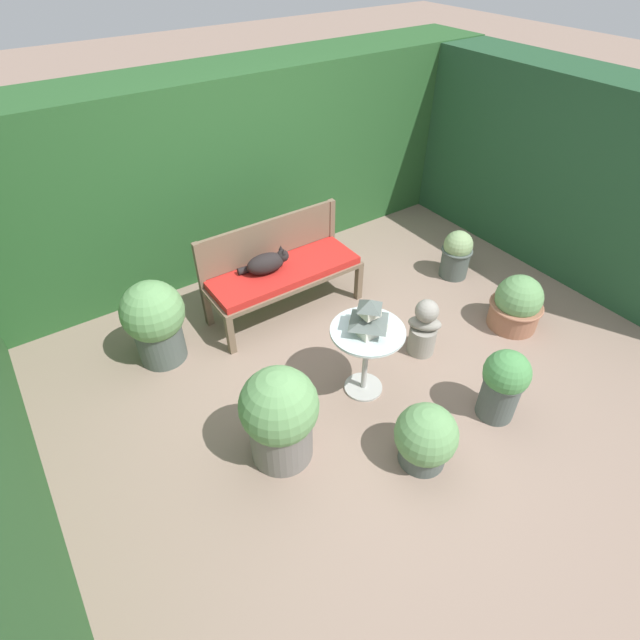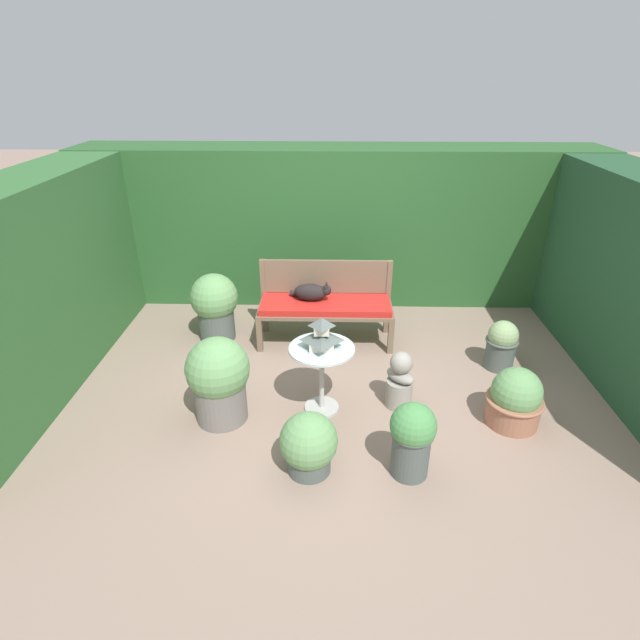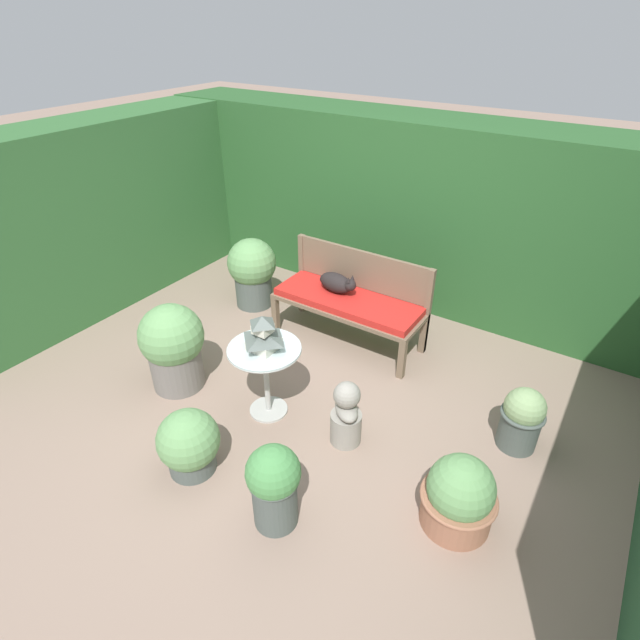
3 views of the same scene
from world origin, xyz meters
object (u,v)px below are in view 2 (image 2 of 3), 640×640
(patio_table, at_px, (322,362))
(potted_plant_bench_left, at_px, (501,344))
(garden_bust, at_px, (400,381))
(potted_plant_path_edge, at_px, (412,437))
(potted_plant_bench_right, at_px, (219,379))
(garden_bench, at_px, (325,308))
(cat, at_px, (312,292))
(pagoda_birdhouse, at_px, (322,335))
(potted_plant_table_near, at_px, (309,445))
(potted_plant_hedge_corner, at_px, (515,399))
(potted_plant_patio_mid, at_px, (215,305))

(patio_table, relative_size, potted_plant_bench_left, 1.22)
(garden_bust, bearing_deg, potted_plant_path_edge, -45.05)
(garden_bust, relative_size, potted_plant_bench_left, 1.06)
(potted_plant_bench_right, bearing_deg, garden_bench, 57.62)
(cat, relative_size, patio_table, 0.72)
(garden_bench, height_order, garden_bust, garden_bust)
(potted_plant_bench_left, height_order, potted_plant_bench_right, potted_plant_bench_right)
(garden_bench, distance_m, pagoda_birdhouse, 1.29)
(cat, relative_size, potted_plant_table_near, 0.91)
(garden_bench, xyz_separation_m, cat, (-0.15, 0.04, 0.17))
(cat, height_order, potted_plant_bench_right, potted_plant_bench_right)
(patio_table, height_order, potted_plant_bench_right, potted_plant_bench_right)
(potted_plant_path_edge, distance_m, potted_plant_bench_right, 1.68)
(potted_plant_path_edge, bearing_deg, potted_plant_bench_right, 158.14)
(potted_plant_path_edge, relative_size, potted_plant_bench_left, 1.19)
(patio_table, height_order, potted_plant_hedge_corner, patio_table)
(garden_bench, xyz_separation_m, patio_table, (-0.01, -1.24, 0.08))
(garden_bust, xyz_separation_m, potted_plant_bench_left, (1.11, 0.68, 0.01))
(cat, distance_m, potted_plant_bench_left, 2.05)
(pagoda_birdhouse, xyz_separation_m, potted_plant_table_near, (-0.08, -0.78, -0.52))
(garden_bust, distance_m, potted_plant_bench_left, 1.30)
(potted_plant_path_edge, xyz_separation_m, potted_plant_bench_left, (1.12, 1.53, -0.07))
(garden_bench, xyz_separation_m, potted_plant_bench_right, (-0.89, -1.40, -0.01))
(garden_bust, relative_size, potted_plant_table_near, 1.10)
(cat, bearing_deg, potted_plant_path_edge, -61.99)
(cat, xyz_separation_m, potted_plant_bench_left, (1.95, -0.54, -0.32))
(garden_bench, height_order, patio_table, patio_table)
(garden_bench, bearing_deg, cat, 163.65)
(garden_bench, height_order, cat, cat)
(potted_plant_hedge_corner, xyz_separation_m, potted_plant_bench_right, (-2.54, -0.00, 0.17))
(pagoda_birdhouse, bearing_deg, potted_plant_path_edge, -48.86)
(garden_bench, bearing_deg, potted_plant_table_near, -92.63)
(potted_plant_patio_mid, bearing_deg, patio_table, -46.62)
(garden_bench, distance_m, patio_table, 1.24)
(potted_plant_hedge_corner, xyz_separation_m, potted_plant_table_near, (-1.74, -0.62, 0.00))
(pagoda_birdhouse, relative_size, potted_plant_path_edge, 0.46)
(potted_plant_hedge_corner, xyz_separation_m, potted_plant_bench_left, (0.15, 0.90, 0.03))
(garden_bench, distance_m, potted_plant_patio_mid, 1.23)
(garden_bench, xyz_separation_m, potted_plant_path_edge, (0.67, -2.03, -0.08))
(patio_table, height_order, potted_plant_patio_mid, potted_plant_patio_mid)
(pagoda_birdhouse, relative_size, potted_plant_bench_left, 0.55)
(cat, height_order, potted_plant_path_edge, cat)
(pagoda_birdhouse, xyz_separation_m, garden_bust, (0.70, 0.07, -0.50))
(garden_bench, xyz_separation_m, garden_bust, (0.69, -1.17, -0.16))
(patio_table, bearing_deg, potted_plant_patio_mid, 133.38)
(potted_plant_bench_left, bearing_deg, potted_plant_patio_mid, 169.79)
(garden_bust, bearing_deg, potted_plant_hedge_corner, 32.89)
(potted_plant_bench_left, relative_size, potted_plant_bench_right, 0.66)
(pagoda_birdhouse, bearing_deg, potted_plant_patio_mid, 133.38)
(patio_table, distance_m, potted_plant_hedge_corner, 1.69)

